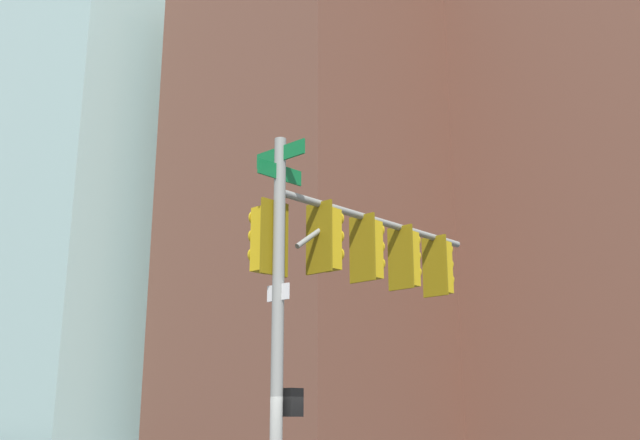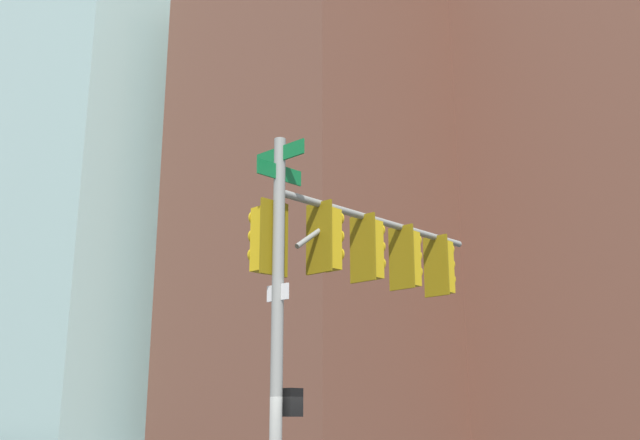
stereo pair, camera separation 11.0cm
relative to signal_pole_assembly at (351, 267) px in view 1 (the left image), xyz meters
name	(u,v)px [view 1 (the left image)]	position (x,y,z in m)	size (l,w,h in m)	color
signal_pole_assembly	(351,267)	(0.00, 0.00, 0.00)	(5.36, 1.12, 6.42)	gray
building_brick_nearside	(617,66)	(-42.47, -11.05, 22.93)	(27.18, 14.51, 55.11)	brown
building_brick_midblock	(352,211)	(-27.70, -24.58, 11.36)	(22.14, 15.13, 31.97)	brown
building_brick_farside	(429,232)	(-45.63, -30.88, 14.08)	(23.00, 14.37, 37.40)	#4C3328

